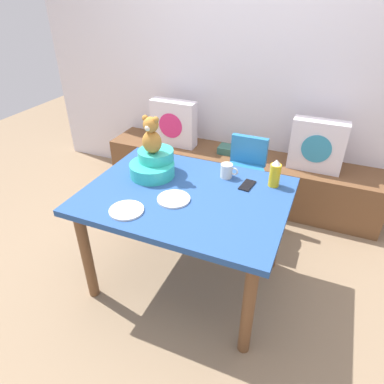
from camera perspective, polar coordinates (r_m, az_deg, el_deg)
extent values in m
plane|color=#8C7256|center=(2.59, -0.89, -14.16)|extent=(8.00, 8.00, 0.00)
cube|color=silver|center=(3.26, 10.34, 21.50)|extent=(4.40, 0.10, 2.60)
cube|color=brown|center=(3.37, 7.48, 2.66)|extent=(2.60, 0.44, 0.46)
cube|color=silver|center=(3.38, -3.06, 11.36)|extent=(0.44, 0.14, 0.44)
cylinder|color=#E02D72|center=(3.32, -3.62, 10.94)|extent=(0.24, 0.01, 0.24)
cube|color=silver|center=(3.08, 20.14, 7.26)|extent=(0.44, 0.14, 0.44)
cylinder|color=teal|center=(3.01, 20.00, 6.73)|extent=(0.24, 0.01, 0.24)
cube|color=#356558|center=(3.28, 6.23, 7.00)|extent=(0.20, 0.14, 0.07)
cube|color=#264C8C|center=(2.13, -1.05, -0.63)|extent=(1.25, 0.94, 0.04)
cylinder|color=brown|center=(2.35, -17.14, -10.10)|extent=(0.07, 0.07, 0.70)
cylinder|color=brown|center=(1.98, 9.33, -18.66)|extent=(0.07, 0.07, 0.70)
cylinder|color=brown|center=(2.83, -7.78, -0.82)|extent=(0.07, 0.07, 0.70)
cylinder|color=brown|center=(2.53, 13.84, -5.95)|extent=(0.07, 0.07, 0.70)
cylinder|color=#2672B2|center=(2.82, 8.46, 2.85)|extent=(0.34, 0.34, 0.10)
cube|color=#2672B2|center=(2.87, 9.50, 6.88)|extent=(0.30, 0.05, 0.24)
cube|color=white|center=(2.64, 7.49, 2.34)|extent=(0.30, 0.20, 0.02)
cylinder|color=silver|center=(2.89, 4.60, -2.71)|extent=(0.03, 0.03, 0.46)
cylinder|color=silver|center=(2.83, 9.97, -3.94)|extent=(0.03, 0.03, 0.46)
cylinder|color=silver|center=(3.11, 6.29, 0.00)|extent=(0.03, 0.03, 0.46)
cylinder|color=silver|center=(3.06, 11.29, -1.09)|extent=(0.03, 0.03, 0.46)
cylinder|color=#30BAAA|center=(2.31, -6.64, 3.77)|extent=(0.30, 0.30, 0.09)
cylinder|color=#30BAAA|center=(2.32, -6.04, 6.16)|extent=(0.24, 0.24, 0.07)
ellipsoid|color=#B2772F|center=(2.24, -6.69, 8.28)|extent=(0.13, 0.11, 0.15)
sphere|color=#B2772F|center=(2.20, -6.88, 11.08)|extent=(0.10, 0.10, 0.10)
sphere|color=beige|center=(2.17, -7.42, 10.51)|extent=(0.04, 0.04, 0.04)
sphere|color=#B2772F|center=(2.20, -7.82, 12.11)|extent=(0.04, 0.04, 0.04)
sphere|color=#B2772F|center=(2.17, -6.06, 11.89)|extent=(0.04, 0.04, 0.04)
cylinder|color=gold|center=(2.22, 13.62, 2.73)|extent=(0.07, 0.07, 0.15)
cone|color=white|center=(2.18, 13.92, 4.85)|extent=(0.06, 0.06, 0.03)
cylinder|color=silver|center=(2.28, 5.77, 3.56)|extent=(0.08, 0.08, 0.09)
torus|color=silver|center=(2.27, 7.02, 3.41)|extent=(0.06, 0.01, 0.06)
cylinder|color=white|center=(2.06, -3.07, -1.16)|extent=(0.20, 0.20, 0.01)
cylinder|color=white|center=(1.99, -10.86, -3.01)|extent=(0.20, 0.20, 0.01)
cube|color=black|center=(2.22, 9.19, 1.13)|extent=(0.09, 0.15, 0.01)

